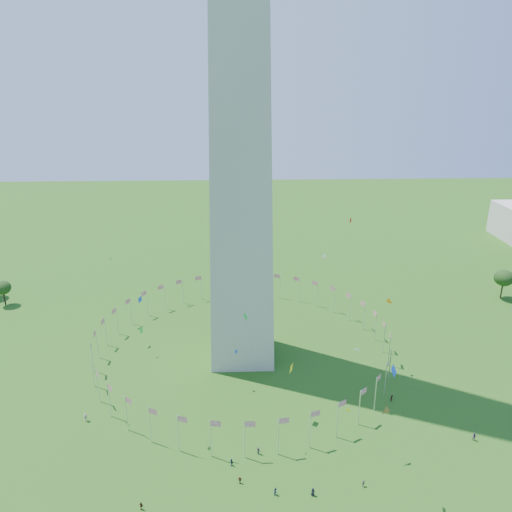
# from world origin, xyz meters

# --- Properties ---
(ground) EXTENTS (600.00, 600.00, 0.00)m
(ground) POSITION_xyz_m (0.00, 0.00, 0.00)
(ground) COLOR #214F12
(ground) RESTS_ON ground
(washington_monument) EXTENTS (16.80, 16.80, 169.00)m
(washington_monument) POSITION_xyz_m (0.00, 50.00, 84.50)
(washington_monument) COLOR #B7B2A3
(washington_monument) RESTS_ON ground
(flag_ring) EXTENTS (80.24, 80.24, 9.00)m
(flag_ring) POSITION_xyz_m (-0.00, 50.00, 4.50)
(flag_ring) COLOR silver
(flag_ring) RESTS_ON ground
(crowd) EXTENTS (92.05, 64.50, 1.95)m
(crowd) POSITION_xyz_m (6.88, -3.19, 0.85)
(crowd) COLOR black
(crowd) RESTS_ON ground
(kites_aloft) EXTENTS (89.37, 66.28, 36.62)m
(kites_aloft) POSITION_xyz_m (16.39, 21.50, 19.61)
(kites_aloft) COLOR white
(kites_aloft) RESTS_ON ground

